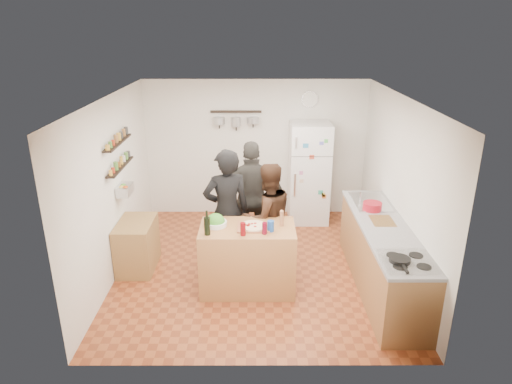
{
  "coord_description": "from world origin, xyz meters",
  "views": [
    {
      "loc": [
        -0.01,
        -6.0,
        3.42
      ],
      "look_at": [
        0.0,
        0.1,
        1.15
      ],
      "focal_mm": 32.0,
      "sensor_mm": 36.0,
      "label": 1
    }
  ],
  "objects_px": {
    "fridge": "(309,173)",
    "side_table": "(137,245)",
    "prep_island": "(248,258)",
    "wall_clock": "(310,99)",
    "skillet": "(400,260)",
    "salad_bowl": "(216,223)",
    "pepper_mill": "(282,219)",
    "wine_bottle": "(207,226)",
    "red_bowl": "(372,206)",
    "person_center": "(267,218)",
    "counter_run": "(382,257)",
    "salt_canister": "(271,226)",
    "person_left": "(227,211)",
    "person_back": "(253,198)"
  },
  "relations": [
    {
      "from": "wall_clock",
      "to": "person_center",
      "type": "bearing_deg",
      "value": -110.35
    },
    {
      "from": "wine_bottle",
      "to": "skillet",
      "type": "xyz_separation_m",
      "value": [
        2.21,
        -0.71,
        -0.08
      ]
    },
    {
      "from": "red_bowl",
      "to": "person_left",
      "type": "bearing_deg",
      "value": -179.11
    },
    {
      "from": "salad_bowl",
      "to": "red_bowl",
      "type": "xyz_separation_m",
      "value": [
        2.18,
        0.51,
        0.04
      ]
    },
    {
      "from": "salad_bowl",
      "to": "fridge",
      "type": "distance_m",
      "value": 2.71
    },
    {
      "from": "pepper_mill",
      "to": "person_center",
      "type": "relative_size",
      "value": 0.11
    },
    {
      "from": "pepper_mill",
      "to": "wall_clock",
      "type": "xyz_separation_m",
      "value": [
        0.61,
        2.6,
        1.15
      ]
    },
    {
      "from": "prep_island",
      "to": "wall_clock",
      "type": "height_order",
      "value": "wall_clock"
    },
    {
      "from": "skillet",
      "to": "person_back",
      "type": "bearing_deg",
      "value": 128.9
    },
    {
      "from": "pepper_mill",
      "to": "person_left",
      "type": "relative_size",
      "value": 0.1
    },
    {
      "from": "pepper_mill",
      "to": "fridge",
      "type": "xyz_separation_m",
      "value": [
        0.61,
        2.27,
        -0.1
      ]
    },
    {
      "from": "counter_run",
      "to": "skillet",
      "type": "relative_size",
      "value": 11.12
    },
    {
      "from": "wine_bottle",
      "to": "side_table",
      "type": "height_order",
      "value": "wine_bottle"
    },
    {
      "from": "fridge",
      "to": "wall_clock",
      "type": "relative_size",
      "value": 6.0
    },
    {
      "from": "person_left",
      "to": "person_back",
      "type": "bearing_deg",
      "value": -137.08
    },
    {
      "from": "fridge",
      "to": "side_table",
      "type": "bearing_deg",
      "value": -146.64
    },
    {
      "from": "prep_island",
      "to": "red_bowl",
      "type": "relative_size",
      "value": 4.69
    },
    {
      "from": "salt_canister",
      "to": "person_back",
      "type": "height_order",
      "value": "person_back"
    },
    {
      "from": "person_center",
      "to": "counter_run",
      "type": "bearing_deg",
      "value": 138.03
    },
    {
      "from": "wall_clock",
      "to": "side_table",
      "type": "bearing_deg",
      "value": -142.01
    },
    {
      "from": "wine_bottle",
      "to": "skillet",
      "type": "bearing_deg",
      "value": -17.86
    },
    {
      "from": "fridge",
      "to": "person_center",
      "type": "bearing_deg",
      "value": -113.72
    },
    {
      "from": "salad_bowl",
      "to": "person_center",
      "type": "bearing_deg",
      "value": 34.69
    },
    {
      "from": "person_left",
      "to": "counter_run",
      "type": "xyz_separation_m",
      "value": [
        2.11,
        -0.5,
        -0.46
      ]
    },
    {
      "from": "salt_canister",
      "to": "fridge",
      "type": "height_order",
      "value": "fridge"
    },
    {
      "from": "person_center",
      "to": "person_back",
      "type": "distance_m",
      "value": 0.62
    },
    {
      "from": "fridge",
      "to": "red_bowl",
      "type": "bearing_deg",
      "value": -68.38
    },
    {
      "from": "salt_canister",
      "to": "skillet",
      "type": "bearing_deg",
      "value": -29.91
    },
    {
      "from": "wine_bottle",
      "to": "red_bowl",
      "type": "xyz_separation_m",
      "value": [
        2.26,
        0.78,
        -0.05
      ]
    },
    {
      "from": "prep_island",
      "to": "wall_clock",
      "type": "distance_m",
      "value": 3.32
    },
    {
      "from": "prep_island",
      "to": "wall_clock",
      "type": "xyz_separation_m",
      "value": [
        1.06,
        2.65,
        1.69
      ]
    },
    {
      "from": "prep_island",
      "to": "side_table",
      "type": "height_order",
      "value": "prep_island"
    },
    {
      "from": "counter_run",
      "to": "red_bowl",
      "type": "bearing_deg",
      "value": 95.35
    },
    {
      "from": "salt_canister",
      "to": "side_table",
      "type": "relative_size",
      "value": 0.18
    },
    {
      "from": "wall_clock",
      "to": "prep_island",
      "type": "bearing_deg",
      "value": -111.85
    },
    {
      "from": "skillet",
      "to": "side_table",
      "type": "xyz_separation_m",
      "value": [
        -3.34,
        1.49,
        -0.58
      ]
    },
    {
      "from": "salad_bowl",
      "to": "wine_bottle",
      "type": "xyz_separation_m",
      "value": [
        -0.08,
        -0.27,
        0.09
      ]
    },
    {
      "from": "prep_island",
      "to": "salt_canister",
      "type": "bearing_deg",
      "value": -21.8
    },
    {
      "from": "prep_island",
      "to": "fridge",
      "type": "relative_size",
      "value": 0.69
    },
    {
      "from": "wine_bottle",
      "to": "salad_bowl",
      "type": "bearing_deg",
      "value": 73.5
    },
    {
      "from": "person_back",
      "to": "counter_run",
      "type": "relative_size",
      "value": 0.68
    },
    {
      "from": "salad_bowl",
      "to": "wine_bottle",
      "type": "relative_size",
      "value": 1.29
    },
    {
      "from": "person_left",
      "to": "skillet",
      "type": "height_order",
      "value": "person_left"
    },
    {
      "from": "prep_island",
      "to": "red_bowl",
      "type": "distance_m",
      "value": 1.92
    },
    {
      "from": "person_center",
      "to": "wall_clock",
      "type": "bearing_deg",
      "value": -133.94
    },
    {
      "from": "salad_bowl",
      "to": "skillet",
      "type": "distance_m",
      "value": 2.35
    },
    {
      "from": "skillet",
      "to": "person_left",
      "type": "bearing_deg",
      "value": 144.1
    },
    {
      "from": "salad_bowl",
      "to": "pepper_mill",
      "type": "bearing_deg",
      "value": 0.0
    },
    {
      "from": "person_center",
      "to": "counter_run",
      "type": "distance_m",
      "value": 1.66
    },
    {
      "from": "person_left",
      "to": "skillet",
      "type": "distance_m",
      "value": 2.49
    }
  ]
}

